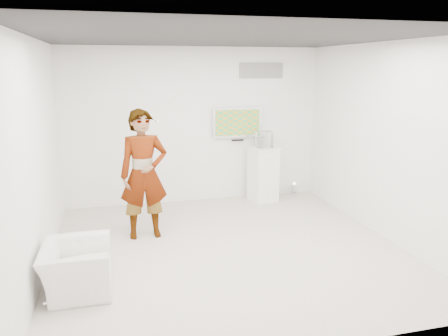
# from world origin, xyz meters

# --- Properties ---
(room) EXTENTS (5.01, 5.01, 3.00)m
(room) POSITION_xyz_m (0.00, 0.00, 1.50)
(room) COLOR beige
(room) RESTS_ON ground
(tv) EXTENTS (1.00, 0.08, 0.60)m
(tv) POSITION_xyz_m (0.85, 2.45, 1.55)
(tv) COLOR silver
(tv) RESTS_ON room
(logo_decal) EXTENTS (0.90, 0.02, 0.30)m
(logo_decal) POSITION_xyz_m (1.35, 2.49, 2.55)
(logo_decal) COLOR gray
(logo_decal) RESTS_ON room
(person) EXTENTS (0.76, 0.52, 2.01)m
(person) POSITION_xyz_m (-1.12, 0.79, 1.01)
(person) COLOR silver
(person) RESTS_ON room
(armchair) EXTENTS (0.79, 0.90, 0.58)m
(armchair) POSITION_xyz_m (-2.05, -0.77, 0.29)
(armchair) COLOR silver
(armchair) RESTS_ON room
(pedestal) EXTENTS (0.62, 0.62, 1.09)m
(pedestal) POSITION_xyz_m (1.31, 2.14, 0.54)
(pedestal) COLOR white
(pedestal) RESTS_ON room
(floor_uplight) EXTENTS (0.20, 0.20, 0.25)m
(floor_uplight) POSITION_xyz_m (2.08, 2.35, 0.13)
(floor_uplight) COLOR silver
(floor_uplight) RESTS_ON room
(vitrine) EXTENTS (0.34, 0.34, 0.31)m
(vitrine) POSITION_xyz_m (1.31, 2.14, 1.24)
(vitrine) COLOR white
(vitrine) RESTS_ON pedestal
(console) EXTENTS (0.07, 0.16, 0.21)m
(console) POSITION_xyz_m (1.31, 2.14, 1.19)
(console) COLOR white
(console) RESTS_ON pedestal
(wii_remote) EXTENTS (0.06, 0.13, 0.03)m
(wii_remote) POSITION_xyz_m (-0.88, 0.95, 1.81)
(wii_remote) COLOR white
(wii_remote) RESTS_ON person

